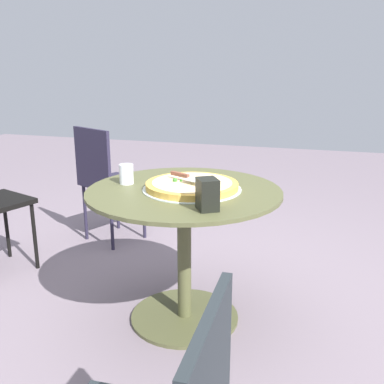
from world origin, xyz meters
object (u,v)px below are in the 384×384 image
(patio_table, at_px, (184,230))
(napkin_dispenser, at_px, (207,194))
(drinking_cup, at_px, (126,174))
(pizza_on_tray, at_px, (192,186))
(pizza_server, at_px, (188,177))
(patio_chair_near, at_px, (105,176))

(patio_table, relative_size, napkin_dispenser, 7.10)
(patio_table, distance_m, napkin_dispenser, 0.42)
(patio_table, relative_size, drinking_cup, 9.56)
(pizza_on_tray, xyz_separation_m, napkin_dispenser, (0.28, 0.15, 0.05))
(napkin_dispenser, bearing_deg, patio_table, -176.75)
(drinking_cup, bearing_deg, napkin_dispenser, 59.54)
(pizza_server, xyz_separation_m, patio_chair_near, (-0.83, -0.87, -0.26))
(napkin_dispenser, relative_size, patio_chair_near, 0.16)
(drinking_cup, bearing_deg, pizza_server, 88.00)
(drinking_cup, distance_m, patio_chair_near, 1.02)
(pizza_on_tray, height_order, pizza_server, pizza_server)
(drinking_cup, distance_m, napkin_dispenser, 0.57)
(napkin_dispenser, distance_m, patio_chair_near, 1.54)
(drinking_cup, bearing_deg, pizza_on_tray, 88.08)
(pizza_on_tray, distance_m, drinking_cup, 0.35)
(pizza_on_tray, xyz_separation_m, patio_chair_near, (-0.83, -0.89, -0.21))
(patio_table, bearing_deg, drinking_cup, -94.67)
(pizza_server, height_order, patio_chair_near, patio_chair_near)
(patio_table, distance_m, patio_chair_near, 1.20)
(pizza_on_tray, relative_size, pizza_server, 2.25)
(drinking_cup, bearing_deg, patio_table, 85.33)
(patio_table, bearing_deg, pizza_on_tray, 110.56)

